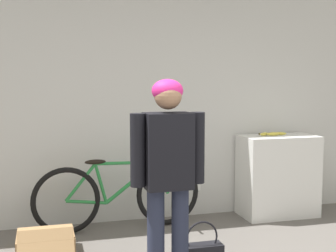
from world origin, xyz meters
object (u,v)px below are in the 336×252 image
(person, at_px, (168,163))
(cardboard_box, at_px, (46,243))
(banana, at_px, (272,134))
(bicycle, at_px, (118,195))

(person, distance_m, cardboard_box, 1.55)
(banana, bearing_deg, bicycle, -178.07)
(person, relative_size, banana, 4.63)
(person, height_order, cardboard_box, person)
(person, bearing_deg, cardboard_box, 134.27)
(cardboard_box, bearing_deg, bicycle, 34.07)
(person, distance_m, banana, 2.22)
(banana, relative_size, cardboard_box, 0.65)
(cardboard_box, bearing_deg, banana, 12.57)
(bicycle, relative_size, cardboard_box, 3.36)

